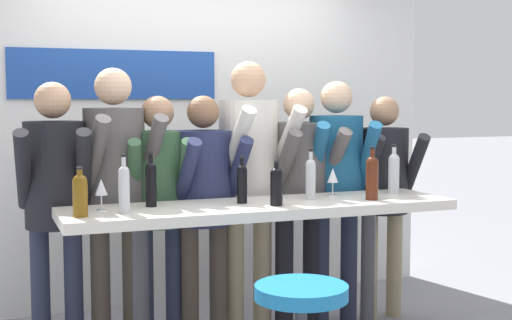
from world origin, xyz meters
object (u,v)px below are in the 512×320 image
object	(u,v)px
person_left	(115,176)
person_center_left	(159,191)
wine_glass_0	(333,176)
wine_bottle_2	(80,193)
wine_bottle_5	(151,182)
wine_bottle_3	(124,187)
wine_bottle_7	(242,182)
tasting_table	(261,228)
wine_bottle_6	(311,177)
wine_bottle_4	(394,171)
wine_bottle_0	(372,176)
wine_glass_1	(101,188)
person_center_right	(249,166)
wine_bottle_1	(276,184)
person_right	(299,182)
person_far_right	(336,175)
person_rightmost	(384,182)
person_center	(204,191)
person_far_left	(55,189)

from	to	relation	value
person_left	person_center_left	bearing A→B (deg)	-11.98
person_center_left	wine_glass_0	bearing A→B (deg)	-11.37
wine_bottle_2	wine_bottle_5	distance (m)	0.47
wine_bottle_3	wine_bottle_7	bearing A→B (deg)	9.68
tasting_table	wine_bottle_6	world-z (taller)	wine_bottle_6
person_center_left	wine_bottle_4	xyz separation A→B (m)	(1.46, -0.43, 0.11)
wine_bottle_0	wine_bottle_5	world-z (taller)	wine_bottle_0
wine_bottle_4	wine_bottle_7	xyz separation A→B (m)	(-1.07, -0.05, -0.02)
person_left	wine_glass_1	bearing A→B (deg)	-118.88
wine_bottle_2	wine_glass_0	size ratio (longest dim) A/B	1.48
person_center_right	wine_bottle_1	size ratio (longest dim) A/B	6.89
tasting_table	wine_bottle_1	size ratio (longest dim) A/B	8.87
tasting_table	person_left	bearing A→B (deg)	145.12
wine_bottle_3	wine_bottle_7	distance (m)	0.73
person_right	person_center_left	bearing A→B (deg)	176.25
wine_bottle_0	person_left	bearing A→B (deg)	156.21
person_left	wine_glass_1	size ratio (longest dim) A/B	9.97
wine_bottle_4	wine_bottle_7	size ratio (longest dim) A/B	1.14
wine_glass_0	person_center_left	bearing A→B (deg)	159.32
person_far_right	wine_bottle_0	bearing A→B (deg)	-85.67
person_center_left	person_rightmost	distance (m)	1.62
person_center_right	wine_bottle_7	world-z (taller)	person_center_right
wine_bottle_7	wine_bottle_4	bearing A→B (deg)	2.69
tasting_table	wine_bottle_0	xyz separation A→B (m)	(0.69, -0.11, 0.30)
person_left	wine_glass_1	xyz separation A→B (m)	(-0.16, -0.47, -0.01)
person_center	person_far_right	size ratio (longest dim) A/B	0.94
person_center	wine_bottle_1	xyz separation A→B (m)	(0.26, -0.59, 0.10)
person_center_left	wine_glass_1	xyz separation A→B (m)	(-0.43, -0.46, 0.09)
person_center_right	wine_bottle_7	xyz separation A→B (m)	(-0.24, -0.51, -0.04)
person_far_right	wine_bottle_3	size ratio (longest dim) A/B	5.26
wine_bottle_2	person_center_right	bearing A→B (deg)	28.83
wine_bottle_4	wine_glass_1	xyz separation A→B (m)	(-1.89, -0.03, -0.02)
person_far_right	wine_bottle_3	distance (m)	1.69
person_center_left	wine_bottle_4	distance (m)	1.53
person_far_left	wine_bottle_2	world-z (taller)	person_far_left
person_left	wine_bottle_0	bearing A→B (deg)	-33.86
wine_bottle_7	tasting_table	bearing A→B (deg)	-22.32
wine_bottle_1	wine_bottle_4	bearing A→B (deg)	12.92
wine_bottle_2	wine_bottle_3	world-z (taller)	wine_bottle_3
person_far_right	person_center_left	bearing A→B (deg)	-170.00
wine_bottle_4	wine_bottle_3	bearing A→B (deg)	-174.48
wine_bottle_6	person_right	bearing A→B (deg)	73.27
wine_bottle_3	wine_bottle_2	bearing A→B (deg)	-174.16
wine_bottle_2	person_far_left	bearing A→B (deg)	96.71
tasting_table	wine_glass_1	xyz separation A→B (m)	(-0.93, 0.06, 0.27)
wine_bottle_4	wine_bottle_5	size ratio (longest dim) A/B	1.01
person_rightmost	wine_glass_0	bearing A→B (deg)	-142.28
person_rightmost	wine_glass_0	world-z (taller)	person_rightmost
tasting_table	person_center_left	xyz separation A→B (m)	(-0.49, 0.53, 0.18)
tasting_table	wine_bottle_4	xyz separation A→B (m)	(0.97, 0.09, 0.29)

